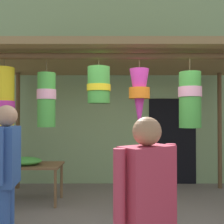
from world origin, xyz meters
TOP-DOWN VIEW (x-y plane):
  - shop_facade at (0.01, 2.49)m, footprint 10.13×0.29m
  - market_stall_canopy at (-0.14, 0.91)m, footprint 4.97×2.16m
  - display_table at (-1.88, 1.02)m, footprint 1.29×0.66m
  - flower_heap_on_table at (-1.86, 0.94)m, footprint 0.58×0.41m
  - folding_chair at (0.14, 0.23)m, footprint 0.56×0.56m
  - customer_foreground at (-1.45, -0.97)m, footprint 0.26×0.59m
  - shopper_by_bananas at (-0.05, -1.88)m, footprint 0.50×0.41m

SIDE VIEW (x-z plane):
  - folding_chair at x=0.14m, z-range 0.08..0.92m
  - display_table at x=-1.88m, z-range 0.27..0.97m
  - flower_heap_on_table at x=-1.86m, z-range 0.70..0.84m
  - shopper_by_bananas at x=-0.05m, z-range 0.14..1.72m
  - customer_foreground at x=-1.45m, z-range 0.16..1.87m
  - shop_facade at x=0.01m, z-range 0.00..4.45m
  - market_stall_canopy at x=-0.14m, z-range 0.98..3.77m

